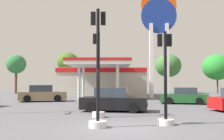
{
  "coord_description": "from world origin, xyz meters",
  "views": [
    {
      "loc": [
        -0.19,
        -11.12,
        1.97
      ],
      "look_at": [
        -0.39,
        11.82,
        2.96
      ],
      "focal_mm": 42.13,
      "sensor_mm": 36.0,
      "label": 1
    }
  ],
  "objects_px": {
    "car_1": "(184,96)",
    "traffic_signal_2": "(165,89)",
    "tree_1": "(68,62)",
    "tree_0": "(16,64)",
    "car_0": "(43,94)",
    "tree_2": "(117,72)",
    "car_4": "(114,101)",
    "tree_3": "(168,66)",
    "traffic_signal_1": "(98,85)",
    "tree_4": "(217,67)",
    "station_pole_sign": "(159,27)",
    "traffic_signal_0": "(98,91)"
  },
  "relations": [
    {
      "from": "station_pole_sign",
      "to": "tree_3",
      "type": "distance_m",
      "value": 13.43
    },
    {
      "from": "car_0",
      "to": "tree_1",
      "type": "xyz_separation_m",
      "value": [
        -0.47,
        16.35,
        4.36
      ]
    },
    {
      "from": "car_1",
      "to": "tree_0",
      "type": "height_order",
      "value": "tree_0"
    },
    {
      "from": "traffic_signal_0",
      "to": "tree_2",
      "type": "bearing_deg",
      "value": 87.28
    },
    {
      "from": "car_1",
      "to": "tree_0",
      "type": "relative_size",
      "value": 0.68
    },
    {
      "from": "traffic_signal_1",
      "to": "tree_1",
      "type": "xyz_separation_m",
      "value": [
        -6.78,
        30.75,
        3.28
      ]
    },
    {
      "from": "car_0",
      "to": "tree_3",
      "type": "distance_m",
      "value": 24.03
    },
    {
      "from": "station_pole_sign",
      "to": "traffic_signal_2",
      "type": "height_order",
      "value": "station_pole_sign"
    },
    {
      "from": "traffic_signal_2",
      "to": "tree_3",
      "type": "height_order",
      "value": "tree_3"
    },
    {
      "from": "station_pole_sign",
      "to": "car_0",
      "type": "distance_m",
      "value": 15.45
    },
    {
      "from": "traffic_signal_1",
      "to": "traffic_signal_2",
      "type": "relative_size",
      "value": 1.2
    },
    {
      "from": "traffic_signal_0",
      "to": "tree_2",
      "type": "relative_size",
      "value": 0.97
    },
    {
      "from": "traffic_signal_0",
      "to": "car_0",
      "type": "bearing_deg",
      "value": 118.56
    },
    {
      "from": "station_pole_sign",
      "to": "car_0",
      "type": "xyz_separation_m",
      "value": [
        -12.32,
        -5.24,
        -7.72
      ]
    },
    {
      "from": "car_1",
      "to": "tree_1",
      "type": "relative_size",
      "value": 0.64
    },
    {
      "from": "tree_1",
      "to": "tree_2",
      "type": "height_order",
      "value": "tree_1"
    },
    {
      "from": "car_1",
      "to": "tree_2",
      "type": "relative_size",
      "value": 0.88
    },
    {
      "from": "station_pole_sign",
      "to": "car_1",
      "type": "distance_m",
      "value": 11.04
    },
    {
      "from": "station_pole_sign",
      "to": "tree_1",
      "type": "distance_m",
      "value": 17.27
    },
    {
      "from": "traffic_signal_1",
      "to": "tree_0",
      "type": "xyz_separation_m",
      "value": [
        -15.26,
        31.16,
        2.92
      ]
    },
    {
      "from": "car_1",
      "to": "tree_1",
      "type": "height_order",
      "value": "tree_1"
    },
    {
      "from": "traffic_signal_1",
      "to": "tree_0",
      "type": "distance_m",
      "value": 34.82
    },
    {
      "from": "tree_0",
      "to": "tree_4",
      "type": "height_order",
      "value": "tree_4"
    },
    {
      "from": "car_4",
      "to": "tree_0",
      "type": "xyz_separation_m",
      "value": [
        -15.93,
        25.11,
        4.03
      ]
    },
    {
      "from": "tree_3",
      "to": "car_0",
      "type": "bearing_deg",
      "value": -132.19
    },
    {
      "from": "tree_3",
      "to": "tree_4",
      "type": "xyz_separation_m",
      "value": [
        8.11,
        0.14,
        -0.23
      ]
    },
    {
      "from": "car_1",
      "to": "tree_4",
      "type": "distance_m",
      "value": 23.29
    },
    {
      "from": "tree_4",
      "to": "car_4",
      "type": "bearing_deg",
      "value": -123.21
    },
    {
      "from": "tree_1",
      "to": "tree_2",
      "type": "relative_size",
      "value": 1.37
    },
    {
      "from": "traffic_signal_2",
      "to": "tree_1",
      "type": "distance_m",
      "value": 31.79
    },
    {
      "from": "traffic_signal_1",
      "to": "tree_1",
      "type": "height_order",
      "value": "tree_1"
    },
    {
      "from": "car_1",
      "to": "traffic_signal_2",
      "type": "bearing_deg",
      "value": -108.74
    },
    {
      "from": "traffic_signal_1",
      "to": "tree_4",
      "type": "xyz_separation_m",
      "value": [
        17.73,
        32.11,
        2.51
      ]
    },
    {
      "from": "car_0",
      "to": "car_4",
      "type": "distance_m",
      "value": 10.88
    },
    {
      "from": "car_0",
      "to": "traffic_signal_2",
      "type": "xyz_separation_m",
      "value": [
        9.35,
        -13.68,
        0.89
      ]
    },
    {
      "from": "station_pole_sign",
      "to": "traffic_signal_0",
      "type": "relative_size",
      "value": 2.78
    },
    {
      "from": "traffic_signal_2",
      "to": "tree_0",
      "type": "relative_size",
      "value": 0.68
    },
    {
      "from": "car_1",
      "to": "tree_3",
      "type": "distance_m",
      "value": 20.68
    },
    {
      "from": "car_0",
      "to": "tree_1",
      "type": "bearing_deg",
      "value": 91.65
    },
    {
      "from": "tree_0",
      "to": "car_1",
      "type": "bearing_deg",
      "value": -41.16
    },
    {
      "from": "station_pole_sign",
      "to": "traffic_signal_0",
      "type": "bearing_deg",
      "value": -110.62
    },
    {
      "from": "traffic_signal_2",
      "to": "car_4",
      "type": "bearing_deg",
      "value": 113.95
    },
    {
      "from": "car_0",
      "to": "tree_0",
      "type": "distance_m",
      "value": 19.42
    },
    {
      "from": "traffic_signal_0",
      "to": "tree_1",
      "type": "distance_m",
      "value": 28.6
    },
    {
      "from": "car_0",
      "to": "car_1",
      "type": "bearing_deg",
      "value": -10.94
    },
    {
      "from": "tree_1",
      "to": "tree_3",
      "type": "height_order",
      "value": "tree_1"
    },
    {
      "from": "car_4",
      "to": "tree_4",
      "type": "height_order",
      "value": "tree_4"
    },
    {
      "from": "tree_4",
      "to": "traffic_signal_1",
      "type": "bearing_deg",
      "value": -118.91
    },
    {
      "from": "car_1",
      "to": "tree_1",
      "type": "bearing_deg",
      "value": 125.76
    },
    {
      "from": "car_0",
      "to": "traffic_signal_2",
      "type": "height_order",
      "value": "traffic_signal_2"
    }
  ]
}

